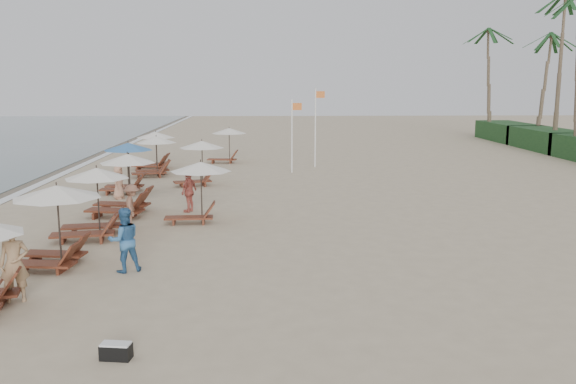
{
  "coord_description": "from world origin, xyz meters",
  "views": [
    {
      "loc": [
        0.16,
        -15.85,
        5.02
      ],
      "look_at": [
        1.0,
        4.77,
        1.3
      ],
      "focal_mm": 37.49,
      "sensor_mm": 36.0,
      "label": 1
    }
  ],
  "objects_px": {
    "inland_station_0": "(197,182)",
    "flag_pole_near": "(293,132)",
    "beachgoer_mid_b": "(132,206)",
    "lounger_station_6": "(152,150)",
    "lounger_station_1": "(52,222)",
    "lounger_station_3": "(121,188)",
    "lounger_station_4": "(125,166)",
    "beachgoer_mid_a": "(124,240)",
    "beachgoer_far_b": "(118,182)",
    "beachgoer_far_a": "(189,192)",
    "lounger_station_5": "(153,156)",
    "lounger_station_2": "(91,206)",
    "inland_station_2": "(226,141)",
    "beachgoer_near": "(14,264)",
    "inland_station_1": "(198,157)",
    "duffel_bag": "(116,351)"
  },
  "relations": [
    {
      "from": "inland_station_0",
      "to": "flag_pole_near",
      "type": "height_order",
      "value": "flag_pole_near"
    },
    {
      "from": "beachgoer_mid_b",
      "to": "lounger_station_6",
      "type": "bearing_deg",
      "value": -3.78
    },
    {
      "from": "lounger_station_1",
      "to": "lounger_station_3",
      "type": "relative_size",
      "value": 0.93
    },
    {
      "from": "lounger_station_3",
      "to": "lounger_station_4",
      "type": "height_order",
      "value": "lounger_station_3"
    },
    {
      "from": "beachgoer_mid_a",
      "to": "beachgoer_mid_b",
      "type": "relative_size",
      "value": 1.14
    },
    {
      "from": "lounger_station_6",
      "to": "beachgoer_far_b",
      "type": "relative_size",
      "value": 1.75
    },
    {
      "from": "beachgoer_far_a",
      "to": "beachgoer_far_b",
      "type": "xyz_separation_m",
      "value": [
        -3.45,
        2.87,
        -0.08
      ]
    },
    {
      "from": "lounger_station_5",
      "to": "inland_station_0",
      "type": "relative_size",
      "value": 1.01
    },
    {
      "from": "lounger_station_2",
      "to": "lounger_station_5",
      "type": "bearing_deg",
      "value": 91.64
    },
    {
      "from": "lounger_station_2",
      "to": "inland_station_2",
      "type": "xyz_separation_m",
      "value": [
        3.3,
        19.06,
        0.36
      ]
    },
    {
      "from": "beachgoer_near",
      "to": "lounger_station_2",
      "type": "bearing_deg",
      "value": 73.63
    },
    {
      "from": "lounger_station_5",
      "to": "inland_station_1",
      "type": "relative_size",
      "value": 0.96
    },
    {
      "from": "lounger_station_3",
      "to": "inland_station_1",
      "type": "xyz_separation_m",
      "value": [
        2.28,
        6.7,
        0.4
      ]
    },
    {
      "from": "beachgoer_near",
      "to": "duffel_bag",
      "type": "bearing_deg",
      "value": -61.15
    },
    {
      "from": "lounger_station_5",
      "to": "lounger_station_2",
      "type": "bearing_deg",
      "value": -88.36
    },
    {
      "from": "lounger_station_6",
      "to": "beachgoer_far_a",
      "type": "distance_m",
      "value": 12.92
    },
    {
      "from": "duffel_bag",
      "to": "flag_pole_near",
      "type": "xyz_separation_m",
      "value": [
        4.41,
        23.62,
        2.16
      ]
    },
    {
      "from": "beachgoer_near",
      "to": "beachgoer_far_b",
      "type": "bearing_deg",
      "value": 77.43
    },
    {
      "from": "inland_station_0",
      "to": "inland_station_2",
      "type": "height_order",
      "value": "same"
    },
    {
      "from": "inland_station_2",
      "to": "beachgoer_mid_a",
      "type": "height_order",
      "value": "inland_station_2"
    },
    {
      "from": "flag_pole_near",
      "to": "lounger_station_5",
      "type": "bearing_deg",
      "value": -172.35
    },
    {
      "from": "flag_pole_near",
      "to": "duffel_bag",
      "type": "bearing_deg",
      "value": -100.57
    },
    {
      "from": "lounger_station_3",
      "to": "lounger_station_4",
      "type": "relative_size",
      "value": 1.11
    },
    {
      "from": "beachgoer_mid_a",
      "to": "inland_station_0",
      "type": "bearing_deg",
      "value": -127.45
    },
    {
      "from": "beachgoer_near",
      "to": "inland_station_1",
      "type": "bearing_deg",
      "value": 65.73
    },
    {
      "from": "lounger_station_1",
      "to": "lounger_station_2",
      "type": "bearing_deg",
      "value": 87.79
    },
    {
      "from": "lounger_station_3",
      "to": "beachgoer_mid_b",
      "type": "distance_m",
      "value": 2.39
    },
    {
      "from": "lounger_station_3",
      "to": "flag_pole_near",
      "type": "height_order",
      "value": "flag_pole_near"
    },
    {
      "from": "beachgoer_near",
      "to": "lounger_station_5",
      "type": "bearing_deg",
      "value": 75.5
    },
    {
      "from": "lounger_station_2",
      "to": "beachgoer_near",
      "type": "bearing_deg",
      "value": -91.06
    },
    {
      "from": "lounger_station_4",
      "to": "beachgoer_near",
      "type": "distance_m",
      "value": 14.36
    },
    {
      "from": "lounger_station_5",
      "to": "beachgoer_mid_b",
      "type": "relative_size",
      "value": 1.63
    },
    {
      "from": "inland_station_2",
      "to": "duffel_bag",
      "type": "xyz_separation_m",
      "value": [
        -0.36,
        -28.1,
        -1.27
      ]
    },
    {
      "from": "beachgoer_mid_a",
      "to": "lounger_station_1",
      "type": "bearing_deg",
      "value": -38.55
    },
    {
      "from": "lounger_station_2",
      "to": "lounger_station_3",
      "type": "height_order",
      "value": "lounger_station_3"
    },
    {
      "from": "beachgoer_mid_b",
      "to": "lounger_station_5",
      "type": "bearing_deg",
      "value": -4.58
    },
    {
      "from": "beachgoer_far_a",
      "to": "lounger_station_6",
      "type": "bearing_deg",
      "value": -137.34
    },
    {
      "from": "lounger_station_6",
      "to": "beachgoer_mid_b",
      "type": "relative_size",
      "value": 1.67
    },
    {
      "from": "inland_station_2",
      "to": "beachgoer_near",
      "type": "distance_m",
      "value": 25.2
    },
    {
      "from": "lounger_station_5",
      "to": "beachgoer_mid_b",
      "type": "xyz_separation_m",
      "value": [
        1.42,
        -12.16,
        -0.36
      ]
    },
    {
      "from": "duffel_bag",
      "to": "lounger_station_1",
      "type": "bearing_deg",
      "value": 117.76
    },
    {
      "from": "beachgoer_mid_b",
      "to": "beachgoer_far_a",
      "type": "xyz_separation_m",
      "value": [
        1.69,
        2.6,
        0.05
      ]
    },
    {
      "from": "lounger_station_3",
      "to": "lounger_station_5",
      "type": "height_order",
      "value": "lounger_station_3"
    },
    {
      "from": "beachgoer_mid_b",
      "to": "flag_pole_near",
      "type": "xyz_separation_m",
      "value": [
        6.31,
        13.2,
        1.54
      ]
    },
    {
      "from": "inland_station_0",
      "to": "flag_pole_near",
      "type": "xyz_separation_m",
      "value": [
        4.1,
        12.46,
        0.83
      ]
    },
    {
      "from": "beachgoer_near",
      "to": "beachgoer_far_a",
      "type": "distance_m",
      "value": 10.28
    },
    {
      "from": "lounger_station_4",
      "to": "flag_pole_near",
      "type": "height_order",
      "value": "flag_pole_near"
    },
    {
      "from": "lounger_station_2",
      "to": "beachgoer_mid_a",
      "type": "relative_size",
      "value": 1.45
    },
    {
      "from": "beachgoer_near",
      "to": "beachgoer_mid_a",
      "type": "distance_m",
      "value": 2.98
    },
    {
      "from": "beachgoer_near",
      "to": "beachgoer_mid_b",
      "type": "distance_m",
      "value": 7.37
    }
  ]
}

